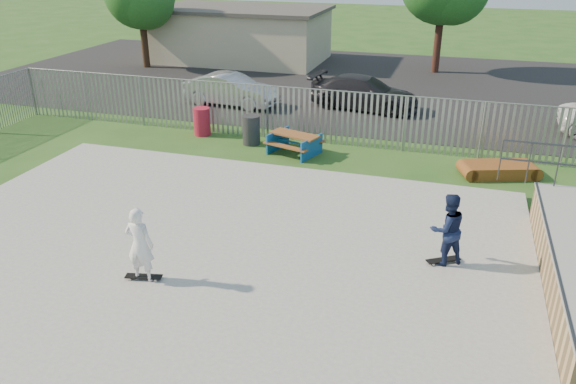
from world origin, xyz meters
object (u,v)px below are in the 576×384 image
(trash_bin_red, at_px, (202,121))
(car_silver, at_px, (231,90))
(trash_bin_grey, at_px, (251,130))
(skater_white, at_px, (140,245))
(picnic_table, at_px, (294,143))
(skater_navy, at_px, (447,229))
(funbox, at_px, (499,170))
(car_dark, at_px, (364,93))

(trash_bin_red, bearing_deg, car_silver, 97.43)
(trash_bin_grey, height_order, skater_white, skater_white)
(picnic_table, distance_m, trash_bin_red, 4.11)
(trash_bin_red, height_order, trash_bin_grey, trash_bin_grey)
(skater_navy, bearing_deg, funbox, -134.62)
(skater_navy, bearing_deg, picnic_table, -81.37)
(funbox, xyz_separation_m, car_dark, (-5.50, 6.54, 0.52))
(trash_bin_grey, relative_size, skater_navy, 0.63)
(picnic_table, bearing_deg, trash_bin_grey, -178.05)
(picnic_table, relative_size, car_dark, 0.42)
(funbox, relative_size, car_dark, 0.46)
(trash_bin_grey, bearing_deg, car_dark, 62.58)
(car_dark, bearing_deg, skater_navy, -153.19)
(car_dark, relative_size, skater_navy, 2.89)
(funbox, bearing_deg, skater_navy, -121.90)
(car_silver, bearing_deg, skater_white, -159.59)
(car_silver, distance_m, car_dark, 5.97)
(trash_bin_grey, bearing_deg, skater_navy, -43.30)
(trash_bin_red, xyz_separation_m, car_dark, (5.29, 5.49, 0.20))
(car_dark, xyz_separation_m, skater_navy, (4.12, -12.75, 0.27))
(car_dark, bearing_deg, skater_white, -178.59)
(car_silver, xyz_separation_m, skater_navy, (9.96, -11.55, 0.27))
(trash_bin_red, distance_m, trash_bin_grey, 2.24)
(car_dark, xyz_separation_m, skater_white, (-2.03, -15.38, 0.27))
(trash_bin_grey, xyz_separation_m, skater_white, (1.06, -9.42, 0.46))
(trash_bin_red, height_order, car_silver, car_silver)
(funbox, xyz_separation_m, trash_bin_grey, (-8.59, 0.58, 0.33))
(car_silver, relative_size, skater_navy, 2.52)
(funbox, distance_m, car_dark, 8.56)
(funbox, xyz_separation_m, car_silver, (-11.35, 5.34, 0.52))
(picnic_table, bearing_deg, car_dark, 96.09)
(skater_white, bearing_deg, trash_bin_red, -74.61)
(picnic_table, bearing_deg, trash_bin_red, -176.15)
(trash_bin_red, bearing_deg, car_dark, 46.11)
(picnic_table, height_order, car_silver, car_silver)
(funbox, height_order, skater_white, skater_white)
(funbox, relative_size, trash_bin_red, 2.14)
(funbox, relative_size, trash_bin_grey, 2.11)
(funbox, relative_size, skater_white, 1.34)
(funbox, xyz_separation_m, skater_navy, (-1.39, -6.21, 0.79))
(skater_white, bearing_deg, picnic_table, -97.55)
(trash_bin_grey, bearing_deg, skater_white, -83.57)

